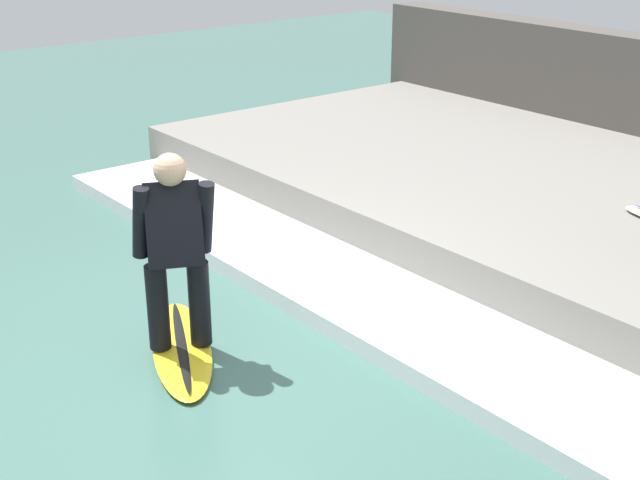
% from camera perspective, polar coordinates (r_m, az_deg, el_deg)
% --- Properties ---
extents(ground_plane, '(28.00, 28.00, 0.00)m').
position_cam_1_polar(ground_plane, '(6.99, -6.24, -7.20)').
color(ground_plane, '#426B60').
extents(concrete_ledge, '(4.40, 9.39, 0.52)m').
position_cam_1_polar(concrete_ledge, '(9.55, 15.08, 2.03)').
color(concrete_ledge, gray).
rests_on(concrete_ledge, ground_plane).
extents(wave_foam_crest, '(1.16, 8.92, 0.16)m').
position_cam_1_polar(wave_foam_crest, '(7.68, 2.35, -3.58)').
color(wave_foam_crest, white).
rests_on(wave_foam_crest, ground_plane).
extents(surfboard_riding, '(1.11, 1.64, 0.07)m').
position_cam_1_polar(surfboard_riding, '(7.04, -8.85, -6.85)').
color(surfboard_riding, yellow).
rests_on(surfboard_riding, ground_plane).
extents(surfer_riding, '(0.56, 0.58, 1.54)m').
position_cam_1_polar(surfer_riding, '(6.66, -9.29, -0.17)').
color(surfer_riding, black).
rests_on(surfer_riding, surfboard_riding).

